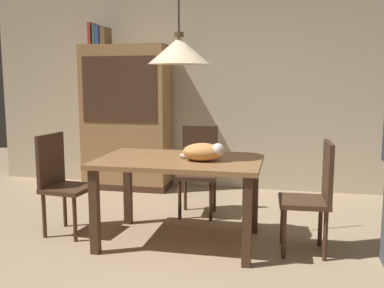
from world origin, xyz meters
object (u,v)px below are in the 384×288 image
Objects in this scene: hutch_bookcase at (126,121)px; book_red_tall at (92,34)px; book_blue_wide at (100,36)px; chair_far_back at (199,166)px; chair_right_side at (314,192)px; book_green_slim at (96,35)px; pendant_lamp at (179,50)px; cat_sleeping at (204,152)px; chair_left_side at (61,179)px; book_brown_thick at (106,36)px; dining_table at (179,170)px.

hutch_bookcase is 1.18m from book_red_tall.
chair_far_back is at bearing -31.49° from book_blue_wide.
book_green_slim is (-2.65, 1.77, 1.47)m from chair_right_side.
book_red_tall is (-1.56, 0.89, 1.48)m from chair_far_back.
pendant_lamp is at bearing -179.81° from chair_right_side.
chair_left_side is at bearing 177.09° from cat_sleeping.
cat_sleeping is at bearing -53.26° from hutch_bookcase.
pendant_lamp is at bearing -89.76° from chair_far_back.
book_green_slim reaches higher than book_brown_thick.
chair_right_side is 2.90m from hutch_bookcase.
book_red_tall reaches higher than chair_right_side.
chair_left_side is at bearing -77.48° from book_green_slim.
pendant_lamp reaches higher than chair_right_side.
chair_right_side is at bearing 4.07° from cat_sleeping.
book_green_slim is at bearing 102.52° from chair_left_side.
chair_far_back is 1.42m from chair_left_side.
chair_right_side is 3.32× the size of book_red_tall.
hutch_bookcase is at bearing 122.74° from pendant_lamp.
chair_right_side is at bearing -37.69° from chair_far_back.
hutch_bookcase is (-0.01, 1.76, 0.38)m from chair_left_side.
cat_sleeping is 2.69m from book_brown_thick.
chair_far_back is 3.58× the size of book_green_slim.
chair_right_side is (1.13, 0.00, -0.14)m from dining_table.
chair_far_back is at bearing -29.73° from book_red_tall.
hutch_bookcase is 1.16m from book_green_slim.
book_blue_wide is at bearing 100.74° from chair_left_side.
dining_table is at bearing -89.76° from chair_far_back.
chair_right_side is at bearing -33.73° from book_green_slim.
book_red_tall is at bearing 150.27° from chair_far_back.
dining_table is at bearing -57.26° from hutch_bookcase.
dining_table is at bearing -82.87° from pendant_lamp.
cat_sleeping is 1.63× the size of book_blue_wide.
chair_left_side is at bearing -81.63° from book_brown_thick.
book_brown_thick is at bearing 98.37° from chair_left_side.
pendant_lamp is 2.36m from book_green_slim.
chair_left_side is at bearing 179.57° from dining_table.
pendant_lamp is 2.39m from book_red_tall.
chair_far_back is 2.19m from book_brown_thick.
cat_sleeping is at bearing -45.57° from book_red_tall.
book_brown_thick reaches higher than chair_far_back.
chair_right_side is 0.72× the size of pendant_lamp.
book_blue_wide is (-1.46, 1.77, 1.32)m from dining_table.
chair_right_side is at bearing -35.10° from book_brown_thick.
pendant_lamp is 4.64× the size of book_red_tall.
chair_left_side is at bearing -75.97° from book_red_tall.
pendant_lamp is at bearing -50.47° from book_blue_wide.
book_brown_thick is (-1.62, 1.83, 1.13)m from cat_sleeping.
pendant_lamp is 5.42× the size of book_blue_wide.
book_blue_wide is at bearing 179.73° from hutch_bookcase.
hutch_bookcase reaches higher than dining_table.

